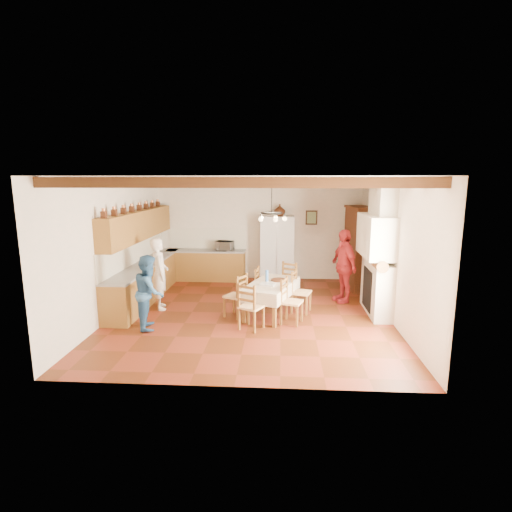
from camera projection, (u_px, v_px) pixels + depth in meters
The scene contains 31 objects.
floor at pixel (251, 313), 8.96m from camera, with size 6.00×6.50×0.02m, color #52220D.
ceiling at pixel (250, 177), 8.39m from camera, with size 6.00×6.50×0.02m, color white.
wall_back at pixel (259, 229), 11.87m from camera, with size 6.00×0.02×3.00m, color #F4E0CA.
wall_front at pixel (233, 287), 5.48m from camera, with size 6.00×0.02×3.00m, color #F4E0CA.
wall_left at pixel (116, 246), 8.85m from camera, with size 0.02×6.50×3.00m, color #F4E0CA.
wall_right at pixel (391, 249), 8.49m from camera, with size 0.02×6.50×3.00m, color #F4E0CA.
ceiling_beams at pixel (250, 181), 8.41m from camera, with size 6.00×6.30×0.16m, color #371D11, non-canonical shape.
lower_cabinets_left at pixel (147, 281), 10.07m from camera, with size 0.60×4.30×0.86m, color brown.
lower_cabinets_back at pixel (206, 266), 11.86m from camera, with size 2.30×0.60×0.86m, color brown.
countertop_left at pixel (146, 264), 9.98m from camera, with size 0.62×4.30×0.04m, color slate.
countertop_back at pixel (206, 251), 11.77m from camera, with size 2.34×0.62×0.04m, color slate.
backsplash_left at pixel (134, 251), 9.94m from camera, with size 0.03×4.30×0.60m, color beige.
backsplash_back at pixel (207, 239), 11.99m from camera, with size 2.30×0.03×0.60m, color beige.
upper_cabinets at pixel (139, 225), 9.80m from camera, with size 0.35×4.20×0.70m, color brown.
fireplace at pixel (375, 252), 8.72m from camera, with size 0.56×1.60×2.80m, color beige, non-canonical shape.
wall_picture at pixel (311, 218), 11.68m from camera, with size 0.34×0.03×0.42m, color #2F2013.
refrigerator at pixel (277, 248), 11.71m from camera, with size 0.96×0.79×1.92m, color silver.
hutch at pixel (358, 248), 10.78m from camera, with size 0.52×1.24×2.25m, color #33150A, non-canonical shape.
dining_table at pixel (271, 287), 8.77m from camera, with size 1.31×1.81×0.72m.
chandelier at pixel (272, 213), 8.46m from camera, with size 0.47×0.47×0.03m, color black.
chair_left_near at pixel (235, 295), 8.66m from camera, with size 0.42×0.40×0.96m, color brown, non-canonical shape.
chair_left_far at pixel (250, 287), 9.30m from camera, with size 0.42×0.40×0.96m, color brown, non-canonical shape.
chair_right_near at pixel (292, 301), 8.24m from camera, with size 0.42×0.40×0.96m, color brown, non-canonical shape.
chair_right_far at pixel (301, 291), 8.94m from camera, with size 0.42×0.40×0.96m, color brown, non-canonical shape.
chair_end_near at pixel (251, 306), 7.93m from camera, with size 0.42×0.40×0.96m, color brown, non-canonical shape.
chair_end_far at pixel (286, 283), 9.72m from camera, with size 0.42×0.40×0.96m, color brown, non-canonical shape.
person_man at pixel (160, 274), 9.14m from camera, with size 0.60×0.40×1.65m, color white.
person_woman_blue at pixel (149, 292), 7.97m from camera, with size 0.73×0.57×1.49m, color #2F5E91.
person_woman_red at pixel (344, 266), 9.66m from camera, with size 1.05×0.44×1.78m, color #B5272C.
microwave at pixel (225, 246), 11.71m from camera, with size 0.49×0.33×0.27m, color silver.
fridge_vase at pixel (280, 210), 11.49m from camera, with size 0.32×0.32×0.33m, color #33150A.
Camera 1 is at (0.64, -8.53, 2.96)m, focal length 28.00 mm.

